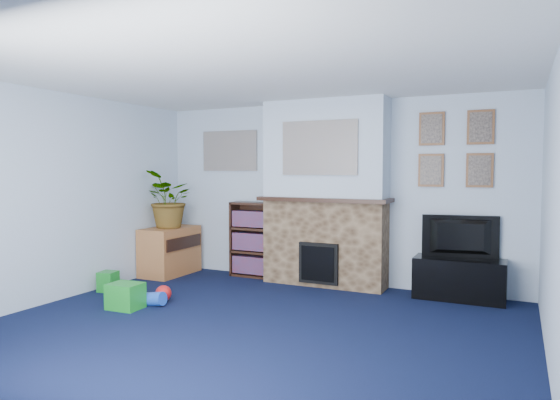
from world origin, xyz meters
The scene contains 26 objects.
floor centered at (0.00, 0.00, 0.00)m, with size 5.00×4.50×0.01m, color black.
ceiling centered at (0.00, 0.00, 2.40)m, with size 5.00×4.50×0.01m, color white.
wall_back centered at (0.00, 2.25, 1.20)m, with size 5.00×0.04×2.40m, color silver.
wall_front centered at (0.00, -2.25, 1.20)m, with size 5.00×0.04×2.40m, color silver.
wall_left centered at (-2.50, 0.00, 1.20)m, with size 0.04×4.50×2.40m, color silver.
wall_right centered at (2.50, 0.00, 1.20)m, with size 0.04×4.50×2.40m, color silver.
chimney_breast centered at (0.00, 2.05, 1.18)m, with size 1.72×0.50×2.40m.
collage_main centered at (0.00, 1.84, 1.78)m, with size 1.00×0.03×0.68m, color gray.
collage_left centered at (-1.55, 2.23, 1.78)m, with size 0.90×0.03×0.58m, color gray.
portrait_tl centered at (1.30, 2.23, 2.00)m, with size 0.30×0.03×0.40m, color brown.
portrait_tr centered at (1.85, 2.23, 2.00)m, with size 0.30×0.03×0.40m, color brown.
portrait_bl centered at (1.30, 2.23, 1.50)m, with size 0.30×0.03×0.40m, color brown.
portrait_br centered at (1.85, 2.23, 1.50)m, with size 0.30×0.03×0.40m, color brown.
tv_stand centered at (1.67, 2.03, 0.22)m, with size 1.01×0.43×0.48m, color black.
television centered at (1.67, 2.05, 0.73)m, with size 0.86×0.11×0.50m, color black.
bookshelf centered at (-1.12, 2.11, 0.50)m, with size 0.58×0.28×1.05m.
sideboard centered at (-2.24, 1.70, 0.35)m, with size 0.48×0.87×0.68m, color #B06A38.
potted_plant centered at (-2.19, 1.65, 1.09)m, with size 0.74×0.64×0.82m, color #26661E.
mantel_clock centered at (-0.01, 2.00, 1.22)m, with size 0.10×0.06×0.15m, color gold.
mantel_candle centered at (0.34, 2.00, 1.23)m, with size 0.05×0.05×0.16m, color #B2BFC6.
mantel_teddy centered at (-0.60, 2.00, 1.22)m, with size 0.11×0.11×0.11m, color gray.
mantel_can centered at (0.63, 2.00, 1.21)m, with size 0.05×0.05×0.11m, color #198C26.
green_crate centered at (-1.55, 0.05, 0.14)m, with size 0.35×0.28×0.28m, color #198C26.
toy_ball centered at (-1.37, 0.47, 0.09)m, with size 0.19×0.19×0.19m, color red.
toy_block centered at (-2.30, 0.56, 0.11)m, with size 0.20×0.20×0.25m, color #198C26.
toy_tube centered at (-1.39, 0.28, 0.07)m, with size 0.15×0.15×0.33m, color blue.
Camera 1 is at (2.27, -4.02, 1.51)m, focal length 32.00 mm.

